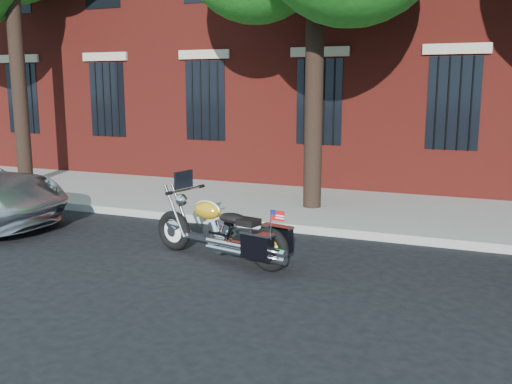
% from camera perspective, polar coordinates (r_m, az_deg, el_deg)
% --- Properties ---
extents(ground, '(120.00, 120.00, 0.00)m').
position_cam_1_polar(ground, '(9.25, -2.55, -5.62)').
color(ground, black).
rests_on(ground, ground).
extents(curb, '(40.00, 0.16, 0.15)m').
position_cam_1_polar(curb, '(10.46, 0.59, -3.27)').
color(curb, gray).
rests_on(curb, ground).
extents(sidewalk, '(40.00, 3.60, 0.15)m').
position_cam_1_polar(sidewalk, '(12.18, 3.83, -1.30)').
color(sidewalk, gray).
rests_on(sidewalk, ground).
extents(motorcycle, '(2.45, 1.11, 1.29)m').
position_cam_1_polar(motorcycle, '(8.42, -3.10, -4.16)').
color(motorcycle, black).
rests_on(motorcycle, ground).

